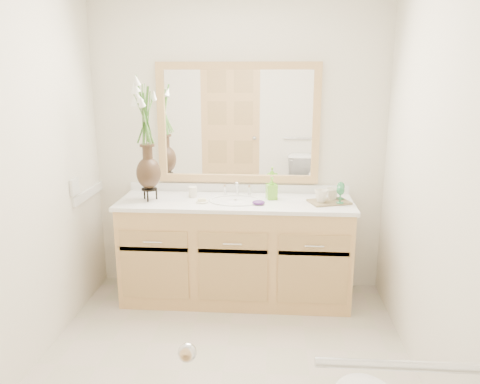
# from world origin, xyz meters

# --- Properties ---
(floor) EXTENTS (2.60, 2.60, 0.00)m
(floor) POSITION_xyz_m (0.00, 0.00, 0.00)
(floor) COLOR beige
(floor) RESTS_ON ground
(wall_back) EXTENTS (2.40, 0.02, 2.40)m
(wall_back) POSITION_xyz_m (0.00, 1.30, 1.20)
(wall_back) COLOR white
(wall_back) RESTS_ON floor
(wall_front) EXTENTS (2.40, 0.02, 2.40)m
(wall_front) POSITION_xyz_m (0.00, -1.30, 1.20)
(wall_front) COLOR white
(wall_front) RESTS_ON floor
(wall_left) EXTENTS (0.02, 2.60, 2.40)m
(wall_left) POSITION_xyz_m (-1.20, 0.00, 1.20)
(wall_left) COLOR white
(wall_left) RESTS_ON floor
(wall_right) EXTENTS (0.02, 2.60, 2.40)m
(wall_right) POSITION_xyz_m (1.20, 0.00, 1.20)
(wall_right) COLOR white
(wall_right) RESTS_ON floor
(vanity) EXTENTS (1.80, 0.55, 0.80)m
(vanity) POSITION_xyz_m (0.00, 1.01, 0.40)
(vanity) COLOR tan
(vanity) RESTS_ON floor
(counter) EXTENTS (1.84, 0.57, 0.03)m
(counter) POSITION_xyz_m (0.00, 1.01, 0.82)
(counter) COLOR white
(counter) RESTS_ON vanity
(sink) EXTENTS (0.38, 0.34, 0.23)m
(sink) POSITION_xyz_m (0.00, 1.00, 0.78)
(sink) COLOR white
(sink) RESTS_ON counter
(mirror) EXTENTS (1.32, 0.04, 0.97)m
(mirror) POSITION_xyz_m (0.00, 1.28, 1.41)
(mirror) COLOR white
(mirror) RESTS_ON wall_back
(switch_plate) EXTENTS (0.02, 0.12, 0.12)m
(switch_plate) POSITION_xyz_m (-1.19, 0.76, 0.98)
(switch_plate) COLOR white
(switch_plate) RESTS_ON wall_left
(door) EXTENTS (0.80, 0.03, 2.00)m
(door) POSITION_xyz_m (-0.30, -1.29, 1.00)
(door) COLOR tan
(door) RESTS_ON floor
(grab_bar) EXTENTS (0.55, 0.03, 0.03)m
(grab_bar) POSITION_xyz_m (0.70, -1.27, 0.95)
(grab_bar) COLOR silver
(grab_bar) RESTS_ON wall_front
(flower_vase) EXTENTS (0.22, 0.22, 0.91)m
(flower_vase) POSITION_xyz_m (-0.68, 0.98, 1.45)
(flower_vase) COLOR black
(flower_vase) RESTS_ON counter
(tumbler) EXTENTS (0.07, 0.07, 0.09)m
(tumbler) POSITION_xyz_m (-0.35, 1.09, 0.87)
(tumbler) COLOR silver
(tumbler) RESTS_ON counter
(soap_dish) EXTENTS (0.10, 0.10, 0.03)m
(soap_dish) POSITION_xyz_m (-0.25, 0.93, 0.84)
(soap_dish) COLOR silver
(soap_dish) RESTS_ON counter
(soap_bottle) EXTENTS (0.09, 0.09, 0.16)m
(soap_bottle) POSITION_xyz_m (0.28, 1.08, 0.91)
(soap_bottle) COLOR #6EC32E
(soap_bottle) RESTS_ON counter
(purple_dish) EXTENTS (0.12, 0.10, 0.03)m
(purple_dish) POSITION_xyz_m (0.18, 0.90, 0.85)
(purple_dish) COLOR #4D2369
(purple_dish) RESTS_ON counter
(tray) EXTENTS (0.35, 0.29, 0.01)m
(tray) POSITION_xyz_m (0.73, 1.00, 0.84)
(tray) COLOR olive
(tray) RESTS_ON counter
(mug_left) EXTENTS (0.12, 0.11, 0.10)m
(mug_left) POSITION_xyz_m (0.66, 0.96, 0.90)
(mug_left) COLOR silver
(mug_left) RESTS_ON tray
(mug_right) EXTENTS (0.11, 0.11, 0.10)m
(mug_right) POSITION_xyz_m (0.75, 1.04, 0.89)
(mug_right) COLOR silver
(mug_right) RESTS_ON tray
(goblet_front) EXTENTS (0.06, 0.06, 0.14)m
(goblet_front) POSITION_xyz_m (0.80, 0.94, 0.94)
(goblet_front) COLOR #25703E
(goblet_front) RESTS_ON tray
(goblet_back) EXTENTS (0.06, 0.06, 0.14)m
(goblet_back) POSITION_xyz_m (0.82, 1.07, 0.94)
(goblet_back) COLOR #25703E
(goblet_back) RESTS_ON tray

